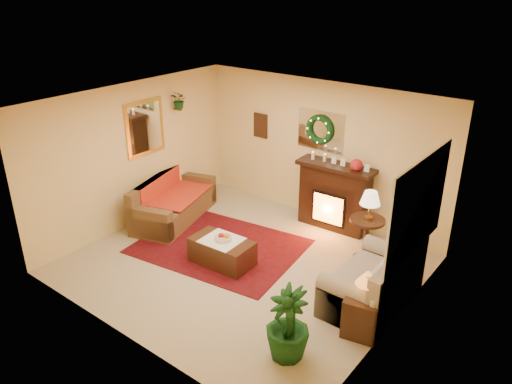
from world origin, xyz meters
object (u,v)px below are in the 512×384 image
Objects in this scene: end_table_square at (362,316)px; coffee_table at (222,252)px; sofa at (174,198)px; loveseat at (372,277)px; side_table_round at (365,241)px; fireplace at (335,199)px.

end_table_square is 2.55m from coffee_table.
loveseat reaches higher than sofa.
side_table_round is at bearing -2.64° from sofa.
side_table_round reaches higher than coffee_table.
fireplace is 1.26× the size of coffee_table.
side_table_round is 2.31m from coffee_table.
coffee_table is at bearing -36.89° from sofa.
sofa is 3.47× the size of end_table_square.
fireplace is 0.81× the size of loveseat.
sofa is 3.61m from side_table_round.
loveseat is at bearing 9.53° from coffee_table.
loveseat reaches higher than side_table_round.
loveseat reaches higher than coffee_table.
side_table_round reaches higher than end_table_square.
loveseat is 2.83× the size of end_table_square.
loveseat is (4.10, -0.14, -0.01)m from sofa.
fireplace is 2.36m from coffee_table.
loveseat is 2.13× the size of side_table_round.
end_table_square is (0.80, -1.69, -0.05)m from side_table_round.
sofa reaches higher than coffee_table.
sofa is at bearing 179.04° from loveseat.
loveseat is at bearing -49.68° from fireplace.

